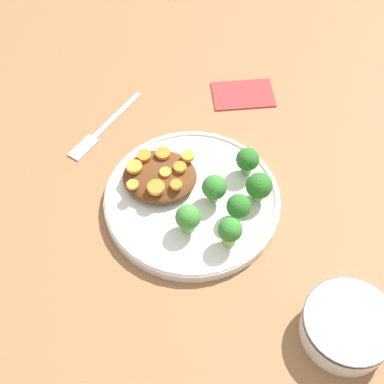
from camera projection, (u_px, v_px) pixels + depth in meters
name	position (u px, v px, depth m)	size (l,w,h in m)	color
ground_plane	(192.00, 204.00, 0.84)	(4.00, 4.00, 0.00)	#8C603D
plate	(192.00, 200.00, 0.83)	(0.27, 0.27, 0.02)	silver
dip_bowl	(348.00, 326.00, 0.70)	(0.12, 0.12, 0.04)	white
stew_mound	(160.00, 176.00, 0.84)	(0.12, 0.10, 0.03)	#5B3319
broccoli_floret_0	(230.00, 231.00, 0.76)	(0.04, 0.04, 0.05)	#7FA85B
broccoli_floret_1	(248.00, 160.00, 0.83)	(0.04, 0.04, 0.05)	#759E51
broccoli_floret_2	(239.00, 207.00, 0.78)	(0.04, 0.04, 0.05)	#7FA85B
broccoli_floret_3	(214.00, 189.00, 0.80)	(0.04, 0.04, 0.05)	#759E51
broccoli_floret_4	(189.00, 218.00, 0.77)	(0.04, 0.04, 0.05)	#7FA85B
broccoli_floret_5	(259.00, 186.00, 0.80)	(0.04, 0.04, 0.05)	#7FA85B
carrot_slice_0	(163.00, 153.00, 0.84)	(0.02, 0.02, 0.01)	orange
carrot_slice_1	(165.00, 172.00, 0.82)	(0.02, 0.02, 0.00)	orange
carrot_slice_2	(176.00, 185.00, 0.81)	(0.02, 0.02, 0.01)	orange
carrot_slice_3	(134.00, 167.00, 0.83)	(0.02, 0.02, 0.01)	orange
carrot_slice_4	(133.00, 185.00, 0.81)	(0.02, 0.02, 0.00)	orange
carrot_slice_5	(156.00, 187.00, 0.80)	(0.03, 0.03, 0.01)	orange
carrot_slice_6	(188.00, 156.00, 0.84)	(0.02, 0.02, 0.01)	orange
carrot_slice_7	(144.00, 156.00, 0.84)	(0.02, 0.02, 0.01)	orange
carrot_slice_8	(180.00, 167.00, 0.82)	(0.02, 0.02, 0.01)	orange
fork	(100.00, 131.00, 0.93)	(0.10, 0.17, 0.01)	#B4B4B4
napkin	(243.00, 94.00, 0.98)	(0.12, 0.09, 0.01)	#B73333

